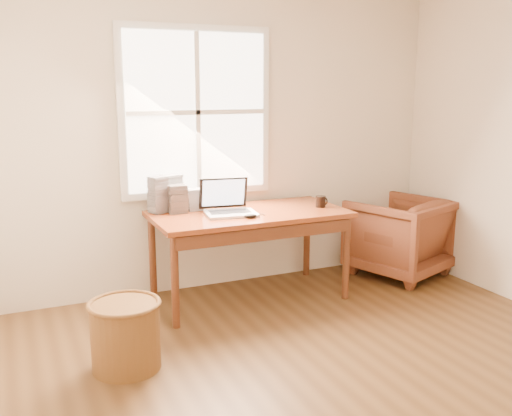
# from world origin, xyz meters

# --- Properties ---
(room_shell) EXTENTS (4.04, 4.54, 2.64)m
(room_shell) POSITION_xyz_m (-0.02, 0.16, 1.32)
(room_shell) COLOR #55391D
(room_shell) RESTS_ON ground
(desk) EXTENTS (1.60, 0.80, 0.04)m
(desk) POSITION_xyz_m (0.00, 1.80, 0.73)
(desk) COLOR brown
(desk) RESTS_ON room_shell
(armchair) EXTENTS (1.02, 1.03, 0.74)m
(armchair) POSITION_xyz_m (1.55, 1.80, 0.37)
(armchair) COLOR brown
(armchair) RESTS_ON room_shell
(wicker_stool) EXTENTS (0.52, 0.52, 0.43)m
(wicker_stool) POSITION_xyz_m (-1.20, 0.98, 0.22)
(wicker_stool) COLOR brown
(wicker_stool) RESTS_ON room_shell
(laptop) EXTENTS (0.45, 0.47, 0.30)m
(laptop) POSITION_xyz_m (-0.18, 1.74, 0.90)
(laptop) COLOR silver
(laptop) RESTS_ON desk
(mouse) EXTENTS (0.11, 0.08, 0.03)m
(mouse) POSITION_xyz_m (-0.08, 1.58, 0.77)
(mouse) COLOR black
(mouse) RESTS_ON desk
(coffee_mug) EXTENTS (0.10, 0.10, 0.10)m
(coffee_mug) POSITION_xyz_m (0.63, 1.72, 0.80)
(coffee_mug) COLOR black
(coffee_mug) RESTS_ON desk
(cd_stack_a) EXTENTS (0.18, 0.16, 0.30)m
(cd_stack_a) POSITION_xyz_m (-0.56, 2.13, 0.90)
(cd_stack_a) COLOR silver
(cd_stack_a) RESTS_ON desk
(cd_stack_b) EXTENTS (0.15, 0.13, 0.23)m
(cd_stack_b) POSITION_xyz_m (-0.55, 2.01, 0.86)
(cd_stack_b) COLOR #27282D
(cd_stack_b) RESTS_ON desk
(cd_stack_c) EXTENTS (0.16, 0.16, 0.30)m
(cd_stack_c) POSITION_xyz_m (-0.69, 2.06, 0.90)
(cd_stack_c) COLOR #92919D
(cd_stack_c) RESTS_ON desk
(cd_stack_d) EXTENTS (0.14, 0.12, 0.18)m
(cd_stack_d) POSITION_xyz_m (-0.39, 2.05, 0.84)
(cd_stack_d) COLOR silver
(cd_stack_d) RESTS_ON desk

